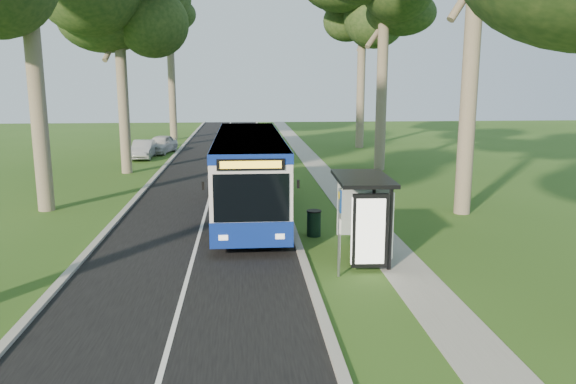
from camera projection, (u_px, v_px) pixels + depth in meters
name	position (u px, v px, depth m)	size (l,w,h in m)	color
ground	(303.00, 262.00, 17.68)	(120.00, 120.00, 0.00)	#2E5119
road	(210.00, 198.00, 27.18)	(7.00, 100.00, 0.02)	black
kerb_east	(282.00, 196.00, 27.45)	(0.25, 100.00, 0.12)	#9E9B93
kerb_west	(136.00, 198.00, 26.90)	(0.25, 100.00, 0.12)	#9E9B93
centre_line	(210.00, 198.00, 27.18)	(0.12, 100.00, 0.01)	white
footpath	(342.00, 196.00, 27.69)	(1.50, 100.00, 0.02)	gray
bus	(249.00, 173.00, 23.78)	(2.70, 12.76, 3.38)	white
bus_stop_sign	(340.00, 222.00, 16.04)	(0.09, 0.37, 2.63)	gray
bus_shelter	(370.00, 203.00, 17.37)	(1.78, 3.14, 2.65)	black
litter_bin	(314.00, 223.00, 20.52)	(0.55, 0.55, 0.96)	black
car_white	(161.00, 144.00, 43.78)	(1.66, 4.14, 1.41)	silver
car_silver	(143.00, 149.00, 40.79)	(1.40, 4.01, 1.32)	#9C9EA3
tree_west_c	(118.00, 8.00, 32.66)	(5.20, 5.20, 13.13)	#7A6B56
tree_west_e	(169.00, 13.00, 51.86)	(5.20, 5.20, 15.83)	#7A6B56
tree_east_d	(363.00, 10.00, 45.44)	(5.20, 5.20, 15.09)	#7A6B56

